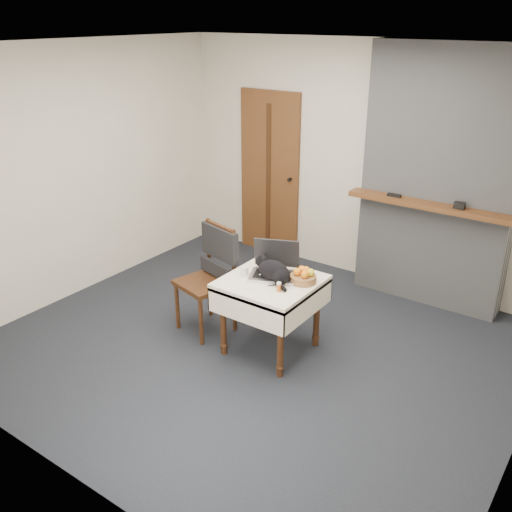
{
  "coord_description": "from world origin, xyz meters",
  "views": [
    {
      "loc": [
        2.59,
        -3.66,
        2.83
      ],
      "look_at": [
        0.0,
        -0.01,
        0.91
      ],
      "focal_mm": 40.0,
      "sensor_mm": 36.0,
      "label": 1
    }
  ],
  "objects_px": {
    "side_table": "(271,291)",
    "laptop": "(275,266)",
    "door": "(270,174)",
    "fruit_basket": "(303,277)",
    "pill_bottle": "(279,287)",
    "cream_jar": "(245,271)",
    "chair": "(213,264)",
    "cat": "(274,271)"
  },
  "relations": [
    {
      "from": "cat",
      "to": "door",
      "type": "bearing_deg",
      "value": 136.0
    },
    {
      "from": "cream_jar",
      "to": "fruit_basket",
      "type": "height_order",
      "value": "fruit_basket"
    },
    {
      "from": "laptop",
      "to": "pill_bottle",
      "type": "height_order",
      "value": "laptop"
    },
    {
      "from": "door",
      "to": "cat",
      "type": "height_order",
      "value": "door"
    },
    {
      "from": "door",
      "to": "cat",
      "type": "relative_size",
      "value": 4.75
    },
    {
      "from": "pill_bottle",
      "to": "door",
      "type": "bearing_deg",
      "value": 125.84
    },
    {
      "from": "door",
      "to": "cat",
      "type": "distance_m",
      "value": 2.38
    },
    {
      "from": "laptop",
      "to": "cat",
      "type": "distance_m",
      "value": 0.14
    },
    {
      "from": "chair",
      "to": "pill_bottle",
      "type": "bearing_deg",
      "value": 1.82
    },
    {
      "from": "side_table",
      "to": "laptop",
      "type": "bearing_deg",
      "value": 109.1
    },
    {
      "from": "side_table",
      "to": "chair",
      "type": "distance_m",
      "value": 0.68
    },
    {
      "from": "door",
      "to": "chair",
      "type": "bearing_deg",
      "value": -71.12
    },
    {
      "from": "fruit_basket",
      "to": "side_table",
      "type": "bearing_deg",
      "value": -154.05
    },
    {
      "from": "chair",
      "to": "fruit_basket",
      "type": "bearing_deg",
      "value": 18.99
    },
    {
      "from": "laptop",
      "to": "fruit_basket",
      "type": "relative_size",
      "value": 2.23
    },
    {
      "from": "side_table",
      "to": "pill_bottle",
      "type": "xyz_separation_m",
      "value": [
        0.17,
        -0.14,
        0.15
      ]
    },
    {
      "from": "laptop",
      "to": "pill_bottle",
      "type": "bearing_deg",
      "value": -73.62
    },
    {
      "from": "cream_jar",
      "to": "pill_bottle",
      "type": "distance_m",
      "value": 0.42
    },
    {
      "from": "laptop",
      "to": "cream_jar",
      "type": "distance_m",
      "value": 0.27
    },
    {
      "from": "door",
      "to": "cream_jar",
      "type": "relative_size",
      "value": 25.13
    },
    {
      "from": "door",
      "to": "pill_bottle",
      "type": "bearing_deg",
      "value": -54.16
    },
    {
      "from": "door",
      "to": "chair",
      "type": "height_order",
      "value": "door"
    },
    {
      "from": "pill_bottle",
      "to": "fruit_basket",
      "type": "bearing_deg",
      "value": 73.96
    },
    {
      "from": "cream_jar",
      "to": "pill_bottle",
      "type": "height_order",
      "value": "same"
    },
    {
      "from": "cream_jar",
      "to": "chair",
      "type": "bearing_deg",
      "value": 166.38
    },
    {
      "from": "laptop",
      "to": "door",
      "type": "bearing_deg",
      "value": 101.87
    },
    {
      "from": "side_table",
      "to": "chair",
      "type": "relative_size",
      "value": 0.75
    },
    {
      "from": "side_table",
      "to": "fruit_basket",
      "type": "distance_m",
      "value": 0.32
    },
    {
      "from": "chair",
      "to": "cream_jar",
      "type": "bearing_deg",
      "value": 0.58
    },
    {
      "from": "cream_jar",
      "to": "fruit_basket",
      "type": "xyz_separation_m",
      "value": [
        0.49,
        0.18,
        0.01
      ]
    },
    {
      "from": "side_table",
      "to": "cream_jar",
      "type": "bearing_deg",
      "value": -165.2
    },
    {
      "from": "cream_jar",
      "to": "pill_bottle",
      "type": "relative_size",
      "value": 1.0
    },
    {
      "from": "cream_jar",
      "to": "pill_bottle",
      "type": "xyz_separation_m",
      "value": [
        0.41,
        -0.08,
        0.0
      ]
    },
    {
      "from": "door",
      "to": "fruit_basket",
      "type": "xyz_separation_m",
      "value": [
        1.58,
        -1.81,
        -0.25
      ]
    },
    {
      "from": "laptop",
      "to": "cream_jar",
      "type": "height_order",
      "value": "laptop"
    },
    {
      "from": "door",
      "to": "laptop",
      "type": "relative_size",
      "value": 3.95
    },
    {
      "from": "cream_jar",
      "to": "fruit_basket",
      "type": "distance_m",
      "value": 0.52
    },
    {
      "from": "laptop",
      "to": "cream_jar",
      "type": "relative_size",
      "value": 6.36
    },
    {
      "from": "side_table",
      "to": "laptop",
      "type": "distance_m",
      "value": 0.22
    },
    {
      "from": "side_table",
      "to": "laptop",
      "type": "relative_size",
      "value": 1.54
    },
    {
      "from": "fruit_basket",
      "to": "chair",
      "type": "xyz_separation_m",
      "value": [
        -0.93,
        -0.08,
        -0.09
      ]
    },
    {
      "from": "door",
      "to": "cream_jar",
      "type": "bearing_deg",
      "value": -61.42
    }
  ]
}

